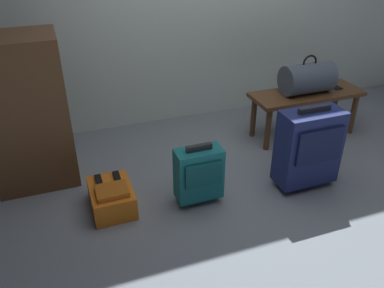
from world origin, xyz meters
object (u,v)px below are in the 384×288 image
Objects in this scene: bench at (306,99)px; cell_phone at (335,86)px; duffel_bag_slate at (307,78)px; suitcase_upright_navy at (309,147)px; side_cabinet at (27,113)px; suitcase_small_teal at (199,173)px; backpack_orange at (112,197)px.

cell_phone is at bearing 4.32° from bench.
duffel_bag_slate reaches higher than bench.
side_cabinet is (-1.85, 0.77, 0.22)m from suitcase_upright_navy.
suitcase_small_teal is 0.62m from backpack_orange.
duffel_bag_slate is at bearing 58.63° from suitcase_upright_navy.
cell_phone is 0.22× the size of suitcase_upright_navy.
suitcase_small_teal reaches higher than cell_phone.
suitcase_upright_navy reaches higher than backpack_orange.
bench is 6.94× the size of cell_phone.
bench is 0.91× the size of side_cabinet.
backpack_orange is (-1.83, -0.48, -0.26)m from bench.
backpack_orange is 0.85m from side_cabinet.
cell_phone is 0.13× the size of side_cabinet.
suitcase_upright_navy reaches higher than cell_phone.
cell_phone is at bearing 4.06° from duffel_bag_slate.
suitcase_small_teal is (-1.56, -0.64, -0.18)m from cell_phone.
duffel_bag_slate is 1.93m from backpack_orange.
bench is 2.30m from side_cabinet.
suitcase_upright_navy reaches higher than bench.
suitcase_upright_navy is 1.43m from backpack_orange.
duffel_bag_slate is 0.35m from cell_phone.
duffel_bag_slate is at bearing -2.00° from side_cabinet.
suitcase_small_teal is (-0.81, 0.08, -0.09)m from suitcase_upright_navy.
suitcase_small_teal is at bearing -153.86° from bench.
duffel_bag_slate is at bearing 26.51° from suitcase_small_teal.
bench is 1.40m from suitcase_small_teal.
side_cabinet is (-2.27, 0.08, 0.00)m from duffel_bag_slate.
backpack_orange is at bearing -166.83° from cell_phone.
cell_phone reaches higher than backpack_orange.
bench is 0.82m from suitcase_upright_navy.
side_cabinet reaches higher than duffel_bag_slate.
backpack_orange is (-0.58, 0.14, -0.15)m from suitcase_small_teal.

